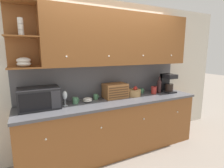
{
  "coord_description": "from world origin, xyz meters",
  "views": [
    {
      "loc": [
        -1.31,
        -2.84,
        1.72
      ],
      "look_at": [
        0.0,
        -0.22,
        1.19
      ],
      "focal_mm": 28.0,
      "sensor_mm": 36.0,
      "label": 1
    }
  ],
  "objects_px": {
    "bread_box": "(115,91)",
    "fruit_basket": "(133,92)",
    "microwave": "(39,98)",
    "coffee_maker": "(168,83)",
    "storage_canister": "(154,90)",
    "mug_blue_second": "(75,100)",
    "mug_patterned_third": "(142,91)",
    "mug": "(96,97)",
    "wine_bottle": "(159,86)",
    "bowl_stack_on_counter": "(87,100)",
    "wine_glass": "(65,96)"
  },
  "relations": [
    {
      "from": "bowl_stack_on_counter",
      "to": "wine_bottle",
      "type": "relative_size",
      "value": 0.47
    },
    {
      "from": "mug_blue_second",
      "to": "wine_bottle",
      "type": "relative_size",
      "value": 0.31
    },
    {
      "from": "wine_glass",
      "to": "wine_bottle",
      "type": "xyz_separation_m",
      "value": [
        1.84,
        0.01,
        -0.01
      ]
    },
    {
      "from": "bowl_stack_on_counter",
      "to": "fruit_basket",
      "type": "xyz_separation_m",
      "value": [
        0.88,
        -0.0,
        0.03
      ]
    },
    {
      "from": "wine_bottle",
      "to": "bread_box",
      "type": "bearing_deg",
      "value": 176.26
    },
    {
      "from": "microwave",
      "to": "mug",
      "type": "xyz_separation_m",
      "value": [
        0.9,
        0.1,
        -0.11
      ]
    },
    {
      "from": "wine_glass",
      "to": "coffee_maker",
      "type": "height_order",
      "value": "coffee_maker"
    },
    {
      "from": "mug_blue_second",
      "to": "coffee_maker",
      "type": "relative_size",
      "value": 0.28
    },
    {
      "from": "mug_blue_second",
      "to": "mug_patterned_third",
      "type": "xyz_separation_m",
      "value": [
        1.37,
        0.13,
        -0.01
      ]
    },
    {
      "from": "mug",
      "to": "wine_bottle",
      "type": "relative_size",
      "value": 0.27
    },
    {
      "from": "fruit_basket",
      "to": "coffee_maker",
      "type": "height_order",
      "value": "coffee_maker"
    },
    {
      "from": "storage_canister",
      "to": "coffee_maker",
      "type": "distance_m",
      "value": 0.36
    },
    {
      "from": "wine_glass",
      "to": "storage_canister",
      "type": "height_order",
      "value": "wine_glass"
    },
    {
      "from": "bowl_stack_on_counter",
      "to": "bread_box",
      "type": "distance_m",
      "value": 0.53
    },
    {
      "from": "wine_glass",
      "to": "mug_blue_second",
      "type": "xyz_separation_m",
      "value": [
        0.17,
        0.04,
        -0.1
      ]
    },
    {
      "from": "bread_box",
      "to": "fruit_basket",
      "type": "xyz_separation_m",
      "value": [
        0.36,
        -0.03,
        -0.06
      ]
    },
    {
      "from": "coffee_maker",
      "to": "bowl_stack_on_counter",
      "type": "bearing_deg",
      "value": 178.34
    },
    {
      "from": "storage_canister",
      "to": "microwave",
      "type": "bearing_deg",
      "value": 179.34
    },
    {
      "from": "mug_blue_second",
      "to": "wine_bottle",
      "type": "bearing_deg",
      "value": -0.9
    },
    {
      "from": "mug_patterned_third",
      "to": "coffee_maker",
      "type": "relative_size",
      "value": 0.24
    },
    {
      "from": "mug",
      "to": "bread_box",
      "type": "xyz_separation_m",
      "value": [
        0.35,
        -0.05,
        0.08
      ]
    },
    {
      "from": "fruit_basket",
      "to": "coffee_maker",
      "type": "relative_size",
      "value": 0.76
    },
    {
      "from": "bowl_stack_on_counter",
      "to": "coffee_maker",
      "type": "height_order",
      "value": "coffee_maker"
    },
    {
      "from": "bowl_stack_on_counter",
      "to": "mug",
      "type": "relative_size",
      "value": 1.7
    },
    {
      "from": "bread_box",
      "to": "wine_bottle",
      "type": "height_order",
      "value": "wine_bottle"
    },
    {
      "from": "mug_blue_second",
      "to": "mug",
      "type": "xyz_separation_m",
      "value": [
        0.38,
        0.09,
        -0.0
      ]
    },
    {
      "from": "mug",
      "to": "fruit_basket",
      "type": "height_order",
      "value": "fruit_basket"
    },
    {
      "from": "microwave",
      "to": "fruit_basket",
      "type": "height_order",
      "value": "microwave"
    },
    {
      "from": "mug_patterned_third",
      "to": "storage_canister",
      "type": "relative_size",
      "value": 0.62
    },
    {
      "from": "storage_canister",
      "to": "wine_bottle",
      "type": "height_order",
      "value": "wine_bottle"
    },
    {
      "from": "bowl_stack_on_counter",
      "to": "storage_canister",
      "type": "bearing_deg",
      "value": -1.8
    },
    {
      "from": "bread_box",
      "to": "bowl_stack_on_counter",
      "type": "bearing_deg",
      "value": -177.21
    },
    {
      "from": "bowl_stack_on_counter",
      "to": "coffee_maker",
      "type": "bearing_deg",
      "value": -1.66
    },
    {
      "from": "microwave",
      "to": "storage_canister",
      "type": "bearing_deg",
      "value": -0.66
    },
    {
      "from": "bread_box",
      "to": "wine_bottle",
      "type": "bearing_deg",
      "value": -3.74
    },
    {
      "from": "mug_patterned_third",
      "to": "wine_bottle",
      "type": "relative_size",
      "value": 0.27
    },
    {
      "from": "microwave",
      "to": "mug_patterned_third",
      "type": "bearing_deg",
      "value": 4.25
    },
    {
      "from": "storage_canister",
      "to": "wine_bottle",
      "type": "distance_m",
      "value": 0.15
    },
    {
      "from": "wine_bottle",
      "to": "storage_canister",
      "type": "bearing_deg",
      "value": -177.65
    },
    {
      "from": "coffee_maker",
      "to": "mug_blue_second",
      "type": "bearing_deg",
      "value": 178.83
    },
    {
      "from": "bread_box",
      "to": "coffee_maker",
      "type": "xyz_separation_m",
      "value": [
        1.15,
        -0.07,
        0.06
      ]
    },
    {
      "from": "bread_box",
      "to": "storage_canister",
      "type": "xyz_separation_m",
      "value": [
        0.81,
        -0.07,
        -0.05
      ]
    },
    {
      "from": "mug_patterned_third",
      "to": "wine_glass",
      "type": "bearing_deg",
      "value": -173.59
    },
    {
      "from": "mug_blue_second",
      "to": "storage_canister",
      "type": "relative_size",
      "value": 0.71
    },
    {
      "from": "mug_blue_second",
      "to": "storage_canister",
      "type": "distance_m",
      "value": 1.53
    },
    {
      "from": "wine_glass",
      "to": "bowl_stack_on_counter",
      "type": "bearing_deg",
      "value": 7.78
    },
    {
      "from": "coffee_maker",
      "to": "microwave",
      "type": "bearing_deg",
      "value": 179.27
    },
    {
      "from": "mug_patterned_third",
      "to": "wine_bottle",
      "type": "bearing_deg",
      "value": -27.69
    },
    {
      "from": "microwave",
      "to": "wine_bottle",
      "type": "xyz_separation_m",
      "value": [
        2.19,
        -0.02,
        -0.0
      ]
    },
    {
      "from": "microwave",
      "to": "bowl_stack_on_counter",
      "type": "relative_size",
      "value": 3.65
    }
  ]
}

